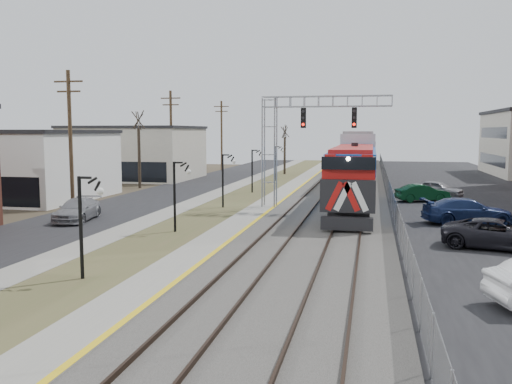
% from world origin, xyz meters
% --- Properties ---
extents(street_west, '(7.00, 120.00, 0.04)m').
position_xyz_m(street_west, '(-11.50, 35.00, 0.02)').
color(street_west, black).
rests_on(street_west, ground).
extents(sidewalk, '(2.00, 120.00, 0.08)m').
position_xyz_m(sidewalk, '(-7.00, 35.00, 0.04)').
color(sidewalk, gray).
rests_on(sidewalk, ground).
extents(grass_median, '(4.00, 120.00, 0.06)m').
position_xyz_m(grass_median, '(-4.00, 35.00, 0.03)').
color(grass_median, '#484D29').
rests_on(grass_median, ground).
extents(platform, '(2.00, 120.00, 0.24)m').
position_xyz_m(platform, '(-1.00, 35.00, 0.12)').
color(platform, gray).
rests_on(platform, ground).
extents(ballast_bed, '(8.00, 120.00, 0.20)m').
position_xyz_m(ballast_bed, '(4.00, 35.00, 0.10)').
color(ballast_bed, '#595651').
rests_on(ballast_bed, ground).
extents(parking_lot, '(16.00, 120.00, 0.04)m').
position_xyz_m(parking_lot, '(16.00, 35.00, 0.02)').
color(parking_lot, black).
rests_on(parking_lot, ground).
extents(platform_edge, '(0.24, 120.00, 0.01)m').
position_xyz_m(platform_edge, '(-0.12, 35.00, 0.24)').
color(platform_edge, gold).
rests_on(platform_edge, platform).
extents(track_near, '(1.58, 120.00, 0.15)m').
position_xyz_m(track_near, '(2.00, 35.00, 0.28)').
color(track_near, '#2D2119').
rests_on(track_near, ballast_bed).
extents(track_far, '(1.58, 120.00, 0.15)m').
position_xyz_m(track_far, '(5.50, 35.00, 0.28)').
color(track_far, '#2D2119').
rests_on(track_far, ballast_bed).
extents(train, '(3.00, 108.65, 5.33)m').
position_xyz_m(train, '(5.50, 74.84, 2.94)').
color(train, blue).
rests_on(train, ground).
extents(signal_gantry, '(9.00, 1.07, 8.15)m').
position_xyz_m(signal_gantry, '(1.22, 27.99, 5.59)').
color(signal_gantry, gray).
rests_on(signal_gantry, ground).
extents(lampposts, '(0.14, 62.14, 4.00)m').
position_xyz_m(lampposts, '(-4.00, 18.29, 2.00)').
color(lampposts, black).
rests_on(lampposts, ground).
extents(utility_poles, '(0.28, 80.28, 10.00)m').
position_xyz_m(utility_poles, '(-14.50, 25.00, 5.00)').
color(utility_poles, '#4C3823').
rests_on(utility_poles, ground).
extents(fence, '(0.04, 120.00, 1.60)m').
position_xyz_m(fence, '(8.20, 35.00, 0.80)').
color(fence, gray).
rests_on(fence, ground).
extents(bare_trees, '(12.30, 42.30, 5.95)m').
position_xyz_m(bare_trees, '(-12.66, 38.91, 2.70)').
color(bare_trees, '#382D23').
rests_on(bare_trees, ground).
extents(car_lot_c, '(5.62, 3.60, 1.44)m').
position_xyz_m(car_lot_c, '(12.79, 17.09, 0.72)').
color(car_lot_c, black).
rests_on(car_lot_c, ground).
extents(car_lot_d, '(5.74, 3.22, 1.57)m').
position_xyz_m(car_lot_d, '(12.54, 24.30, 0.79)').
color(car_lot_d, navy).
rests_on(car_lot_d, ground).
extents(car_lot_e, '(4.66, 3.35, 1.47)m').
position_xyz_m(car_lot_e, '(12.25, 37.64, 0.74)').
color(car_lot_e, gray).
rests_on(car_lot_e, ground).
extents(car_lot_f, '(4.45, 2.67, 1.39)m').
position_xyz_m(car_lot_f, '(10.79, 34.76, 0.69)').
color(car_lot_f, '#0B381D').
rests_on(car_lot_f, ground).
extents(car_street_b, '(2.73, 5.02, 1.38)m').
position_xyz_m(car_street_b, '(-11.45, 20.42, 0.69)').
color(car_street_b, gray).
rests_on(car_street_b, ground).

